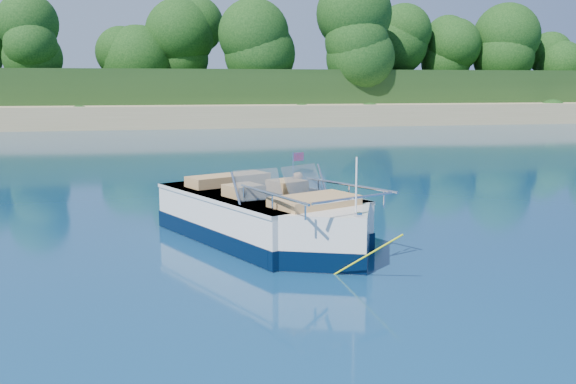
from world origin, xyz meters
name	(u,v)px	position (x,y,z in m)	size (l,w,h in m)	color
ground	(227,295)	(0.00, 0.00, 0.00)	(160.00, 160.00, 0.00)	#092242
shoreline	(160,102)	(0.00, 63.77, 0.98)	(170.00, 59.00, 6.00)	tan
treeline	(163,49)	(0.04, 41.01, 5.55)	(150.00, 7.12, 8.19)	black
motorboat	(270,221)	(1.16, 2.90, 0.41)	(3.85, 5.86, 2.10)	white
tow_tube	(298,212)	(2.24, 5.23, 0.09)	(1.54, 1.54, 0.34)	#E3AD0C
boy	(295,216)	(2.16, 5.17, 0.00)	(0.50, 0.33, 1.38)	tan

